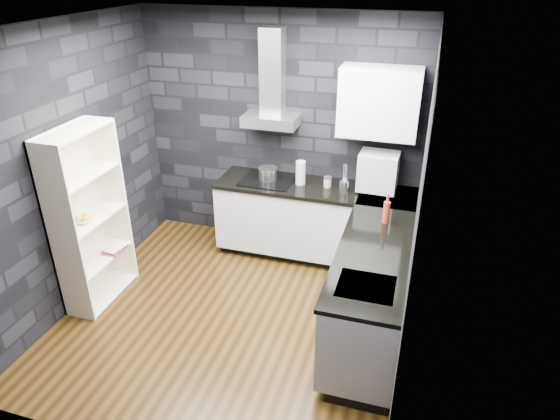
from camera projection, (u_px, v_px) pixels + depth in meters
The scene contains 28 objects.
ground at pixel (233, 315), 4.93m from camera, with size 3.20×3.20×0.00m, color #3B250D.
ceiling at pixel (217, 26), 3.69m from camera, with size 3.20×3.20×0.00m, color silver.
wall_back at pixel (280, 134), 5.69m from camera, with size 3.20×0.05×2.70m, color black.
wall_front at pixel (121, 303), 2.92m from camera, with size 3.20×0.05×2.70m, color black.
wall_left at pixel (67, 170), 4.73m from camera, with size 0.05×3.20×2.70m, color black.
wall_right at pixel (420, 217), 3.89m from camera, with size 0.05×3.20×2.70m, color black.
toekick_back at pixel (314, 250), 5.92m from camera, with size 2.18×0.50×0.10m, color black.
toekick_right at pixel (371, 331), 4.64m from camera, with size 0.50×1.78×0.10m, color black.
counter_back_cab at pixel (314, 220), 5.68m from camera, with size 2.20×0.60×0.76m, color silver.
counter_right_cab at pixel (370, 293), 4.46m from camera, with size 0.60×1.80×0.76m, color silver.
counter_back_top at pixel (315, 188), 5.49m from camera, with size 2.20×0.62×0.04m, color black.
counter_right_top at pixel (373, 255), 4.28m from camera, with size 0.62×1.80×0.04m, color black.
counter_corner_top at pixel (389, 197), 5.30m from camera, with size 0.62×0.62×0.04m, color black.
hood_body at pixel (271, 120), 5.44m from camera, with size 0.60×0.34×0.12m, color silver.
hood_chimney at pixel (272, 72), 5.27m from camera, with size 0.24×0.20×0.90m, color silver.
upper_cabinet at pixel (379, 102), 5.01m from camera, with size 0.80×0.35×0.70m, color silver.
cooktop at pixel (268, 180), 5.63m from camera, with size 0.58×0.50×0.01m, color black.
sink_rim at pixel (366, 287), 3.84m from camera, with size 0.44×0.40×0.01m, color silver.
pot at pixel (268, 174), 5.61m from camera, with size 0.21×0.21×0.12m, color silver.
glass_vase at pixel (301, 173), 5.49m from camera, with size 0.11×0.11×0.27m, color #B5BCC3.
storage_jar at pixel (327, 183), 5.46m from camera, with size 0.08×0.08×0.10m, color tan.
utensil_crock at pixel (344, 187), 5.33m from camera, with size 0.10×0.10×0.13m, color silver.
appliance_garage at pixel (378, 171), 5.29m from camera, with size 0.41×0.32×0.41m, color #AFB2B6.
red_bottle at pixel (386, 212), 4.70m from camera, with size 0.06×0.06×0.22m, color #A82F19.
bookshelf at pixel (89, 219), 4.82m from camera, with size 0.34×0.80×1.80m, color #F5E8CC.
fruit_bowl at pixel (83, 219), 4.73m from camera, with size 0.20×0.20×0.05m, color white.
book_red at pixel (105, 240), 5.11m from camera, with size 0.19×0.02×0.25m, color maroon.
book_second at pixel (107, 236), 5.12m from camera, with size 0.17×0.02×0.23m, color #B2B2B2.
Camera 1 is at (1.57, -3.61, 3.17)m, focal length 32.00 mm.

